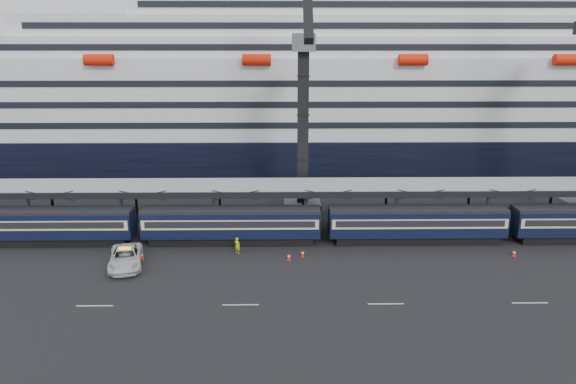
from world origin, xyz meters
The scene contains 11 objects.
ground centered at (0.00, 0.00, 0.00)m, with size 260.00×260.00×0.00m, color black.
train centered at (-4.65, 10.00, 2.20)m, with size 133.05×3.00×4.05m.
canopy centered at (0.00, 14.00, 5.25)m, with size 130.00×6.25×5.53m.
cruise_ship centered at (-1.08, 45.99, 12.34)m, with size 214.09×28.84×34.00m.
crane_dark_near centered at (-20.00, 18.59, 11.93)m, with size 4.50×17.75×35.08m.
pickup_truck centered at (-37.69, 3.93, 0.90)m, with size 2.98×6.47×1.80m, color silver.
worker centered at (-27.17, 7.07, 0.86)m, with size 0.62×0.41×1.71m, color #BEDD0B.
traffic_cone_a centered at (-36.64, 5.69, 0.40)m, with size 0.40×0.40×0.80m.
traffic_cone_b centered at (-20.49, 6.14, 0.36)m, with size 0.36×0.36×0.73m.
traffic_cone_c centered at (-21.89, 5.24, 0.39)m, with size 0.39×0.39×0.78m.
traffic_cone_d centered at (1.03, 5.92, 0.39)m, with size 0.40×0.40×0.79m.
Camera 1 is at (-22.64, -42.19, 20.41)m, focal length 32.00 mm.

